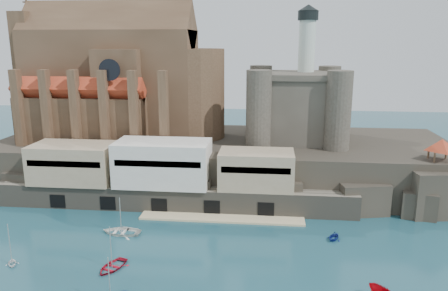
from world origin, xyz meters
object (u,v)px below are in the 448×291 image
church (120,84)px  castle_keep (296,103)px  boat_0 (112,268)px  pavilion (442,146)px

church → castle_keep: size_ratio=1.60×
boat_0 → pavilion: bearing=45.5°
church → boat_0: (12.45, -43.19, -22.13)m
castle_keep → pavilion: 30.50m
church → castle_keep: (40.21, -0.78, -3.81)m
church → castle_keep: church is taller
castle_keep → boat_0: bearing=-123.2°
boat_0 → church: bearing=124.6°
castle_keep → boat_0: 53.90m
church → pavilion: (66.13, -15.85, -9.40)m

